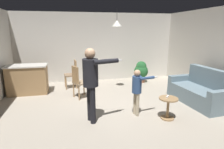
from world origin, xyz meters
name	(u,v)px	position (x,y,z in m)	size (l,w,h in m)	color
ground	(114,111)	(0.00, 0.00, 0.00)	(7.68, 7.68, 0.00)	#9E9384
wall_back	(97,47)	(0.00, 3.20, 1.35)	(6.40, 0.10, 2.70)	beige
couch_floral	(200,92)	(2.53, 0.05, 0.33)	(1.00, 1.87, 1.00)	slate
kitchen_counter	(28,79)	(-2.45, 1.94, 0.48)	(1.26, 0.66, 0.95)	#99754C
side_table_by_couch	(168,106)	(1.13, -0.68, 0.33)	(0.44, 0.44, 0.52)	#99754C
person_adult	(91,77)	(-0.62, -0.43, 1.05)	(0.86, 0.47, 1.69)	black
person_child	(137,87)	(0.49, -0.33, 0.71)	(0.61, 0.33, 1.14)	tan
dining_chair_by_counter	(72,73)	(-1.02, 2.29, 0.55)	(0.46, 0.46, 1.00)	#99754C
dining_chair_near_wall	(79,81)	(-0.83, 1.17, 0.55)	(0.56, 0.56, 1.00)	#99754C
potted_plant_corner	(141,71)	(1.65, 2.46, 0.46)	(0.55, 0.55, 0.84)	brown
spare_remote_on_table	(168,97)	(1.13, -0.64, 0.54)	(0.04, 0.13, 0.04)	white
ceiling_light_pendant	(117,23)	(0.44, 1.59, 2.25)	(0.32, 0.32, 0.55)	silver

